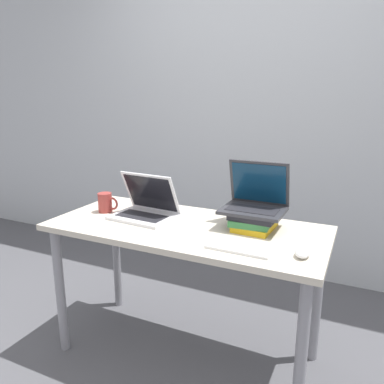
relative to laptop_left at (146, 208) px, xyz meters
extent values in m
cube|color=silver|center=(0.26, 1.20, 0.55)|extent=(8.00, 0.05, 2.70)
cube|color=beige|center=(0.26, -0.03, -0.06)|extent=(1.40, 0.63, 0.03)
cylinder|color=gray|center=(-0.38, -0.29, -0.44)|extent=(0.05, 0.05, 0.72)
cylinder|color=gray|center=(0.90, -0.29, -0.44)|extent=(0.05, 0.05, 0.72)
cylinder|color=gray|center=(-0.38, 0.22, -0.44)|extent=(0.05, 0.05, 0.72)
cylinder|color=gray|center=(0.90, 0.22, -0.44)|extent=(0.05, 0.05, 0.72)
cube|color=silver|center=(0.00, -0.02, -0.04)|extent=(0.35, 0.27, 0.02)
cube|color=#232328|center=(0.00, -0.04, -0.03)|extent=(0.28, 0.15, 0.00)
cube|color=silver|center=(0.00, 0.05, 0.08)|extent=(0.34, 0.13, 0.22)
cube|color=black|center=(0.00, 0.04, 0.08)|extent=(0.30, 0.11, 0.20)
cube|color=gold|center=(0.59, 0.07, -0.03)|extent=(0.19, 0.23, 0.03)
cube|color=#33753D|center=(0.58, 0.06, 0.00)|extent=(0.20, 0.21, 0.03)
cube|color=black|center=(0.59, 0.07, 0.02)|extent=(0.23, 0.24, 0.02)
cube|color=#333338|center=(0.58, 0.08, 0.04)|extent=(0.31, 0.24, 0.02)
cube|color=#232328|center=(0.57, 0.06, 0.05)|extent=(0.25, 0.13, 0.00)
cube|color=#333338|center=(0.58, 0.16, 0.17)|extent=(0.31, 0.07, 0.23)
cube|color=#0A2D4C|center=(0.58, 0.16, 0.16)|extent=(0.27, 0.06, 0.20)
cube|color=white|center=(0.60, -0.20, -0.04)|extent=(0.28, 0.13, 0.01)
cube|color=silver|center=(0.60, -0.20, -0.04)|extent=(0.26, 0.11, 0.00)
ellipsoid|color=white|center=(0.86, -0.17, -0.03)|extent=(0.06, 0.10, 0.04)
cylinder|color=#9E3833|center=(-0.26, -0.02, 0.01)|extent=(0.08, 0.08, 0.11)
torus|color=#9E3833|center=(-0.21, -0.02, 0.01)|extent=(0.07, 0.01, 0.07)
camera|label=1|loc=(1.05, -1.65, 0.59)|focal=35.00mm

